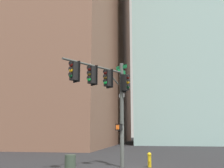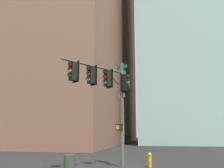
{
  "view_description": "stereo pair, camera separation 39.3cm",
  "coord_description": "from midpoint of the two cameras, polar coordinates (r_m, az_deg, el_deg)",
  "views": [
    {
      "loc": [
        16.04,
        1.85,
        2.07
      ],
      "look_at": [
        0.3,
        -0.84,
        5.03
      ],
      "focal_mm": 42.2,
      "sensor_mm": 36.0,
      "label": 1
    },
    {
      "loc": [
        15.97,
        2.23,
        2.07
      ],
      "look_at": [
        0.3,
        -0.84,
        5.03
      ],
      "focal_mm": 42.2,
      "sensor_mm": 36.0,
      "label": 2
    }
  ],
  "objects": [
    {
      "name": "signal_pole_assembly",
      "position": [
        15.89,
        -0.06,
        -1.4
      ],
      "size": [
        4.2,
        3.22,
        6.51
      ],
      "rotation": [
        0.0,
        0.0,
        5.69
      ],
      "color": "#4C514C",
      "rests_on": "ground_plane"
    },
    {
      "name": "fire_hydrant",
      "position": [
        16.9,
        8.89,
        -15.8
      ],
      "size": [
        0.34,
        0.26,
        0.87
      ],
      "color": "gold",
      "rests_on": "ground_plane"
    },
    {
      "name": "litter_bin",
      "position": [
        14.2,
        -8.42,
        -16.83
      ],
      "size": [
        0.56,
        0.56,
        0.95
      ],
      "primitive_type": "cylinder",
      "color": "#384738",
      "rests_on": "ground_plane"
    },
    {
      "name": "building_brick_midblock",
      "position": [
        67.55,
        -3.25,
        5.81
      ],
      "size": [
        20.74,
        17.66,
        42.04
      ],
      "primitive_type": "cube",
      "color": "brown",
      "rests_on": "ground_plane"
    },
    {
      "name": "ground_plane",
      "position": [
        16.27,
        4.01,
        -17.78
      ],
      "size": [
        200.0,
        200.0,
        0.0
      ],
      "primitive_type": "plane",
      "color": "#262628"
    }
  ]
}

